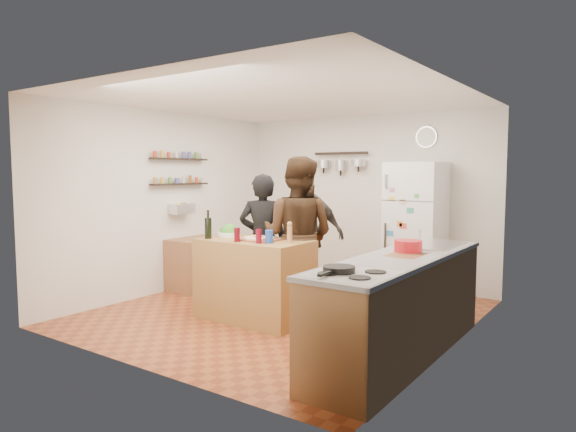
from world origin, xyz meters
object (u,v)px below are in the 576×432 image
Objects in this scene: red_bowl at (408,246)px; wall_clock at (426,137)px; salt_canister at (269,237)px; person_back at (306,234)px; wine_bottle at (208,228)px; side_table at (197,264)px; pepper_mill at (290,234)px; person_left at (263,240)px; person_center at (298,236)px; fridge at (416,229)px; counter_run at (401,307)px; skillet at (339,269)px; prep_island at (255,279)px; salad_bowl at (229,234)px.

wall_clock is at bearing 106.55° from red_bowl.
salt_canister is 1.17m from person_back.
wine_bottle is 1.59m from side_table.
wine_bottle is 1.70× the size of salt_canister.
pepper_mill is 2.26m from side_table.
pepper_mill is at bearing 48.58° from salt_canister.
salt_canister is 0.86m from person_left.
person_center is 1.03× the size of fridge.
wine_bottle is at bearing -123.78° from fridge.
fridge reaches higher than side_table.
counter_run is 3.29× the size of side_table.
person_back is 7.16× the size of skillet.
salt_canister is 1.49m from red_bowl.
pepper_mill is 0.22× the size of side_table.
red_bowl is (1.78, 0.11, 0.52)m from prep_island.
person_center reaches higher than person_left.
person_left reaches higher than side_table.
prep_island is 8.92× the size of salt_canister.
pepper_mill is (0.95, 0.27, -0.03)m from wine_bottle.
salad_bowl is 1.48m from side_table.
person_center reaches higher than pepper_mill.
person_center reaches higher than person_back.
salt_canister is 0.18× the size of side_table.
person_center reaches higher than counter_run.
red_bowl is (0.05, 1.25, 0.03)m from skillet.
salt_canister is 0.61m from person_center.
pepper_mill is 0.23m from salt_canister.
person_center is (0.54, -0.02, 0.10)m from person_left.
person_center is 0.59m from person_back.
salt_canister is (0.72, -0.17, 0.04)m from salad_bowl.
fridge is 3.09m from side_table.
salad_bowl is at bearing 174.52° from counter_run.
pepper_mill is 0.48m from person_center.
salad_bowl is 2.20m from red_bowl.
skillet is at bearing -28.93° from salad_bowl.
person_left is at bearing 72.35° from wine_bottle.
red_bowl is at bearing 8.83° from salt_canister.
counter_run is 2.46m from fridge.
person_back is 2.19m from wall_clock.
salad_bowl reaches higher than counter_run.
salad_bowl is 0.30m from wine_bottle.
wall_clock reaches higher than person_left.
wall_clock reaches higher than fridge.
skillet is (1.46, -1.62, 0.02)m from person_center.
salad_bowl is at bearing 45.99° from person_left.
pepper_mill is at bearing -17.57° from side_table.
person_back is 2.19m from counter_run.
side_table is at bearing 156.72° from salt_canister.
counter_run is at bearing 146.18° from person_center.
wall_clock is at bearing 90.00° from fridge.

